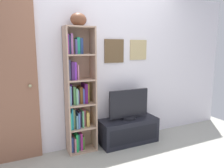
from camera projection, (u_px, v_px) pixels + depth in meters
back_wall at (104, 69)px, 3.25m from camera, size 4.80×0.08×2.34m
bookshelf at (78, 94)px, 2.99m from camera, size 0.41×0.26×1.77m
football at (79, 19)px, 2.80m from camera, size 0.29×0.26×0.17m
tv_stand at (128, 131)px, 3.35m from camera, size 0.92×0.38×0.39m
television at (129, 105)px, 3.28m from camera, size 0.65×0.22×0.47m
door at (1, 84)px, 2.63m from camera, size 0.86×0.09×2.10m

